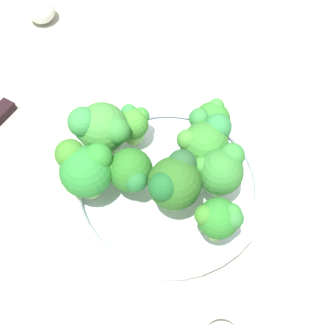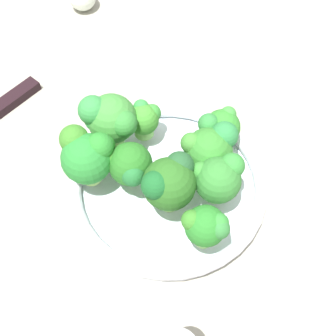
{
  "view_description": "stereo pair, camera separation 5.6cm",
  "coord_description": "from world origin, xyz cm",
  "px_view_note": "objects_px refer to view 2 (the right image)",
  "views": [
    {
      "loc": [
        28.53,
        -11.18,
        53.27
      ],
      "look_at": [
        2.86,
        3.66,
        6.05
      ],
      "focal_mm": 47.48,
      "sensor_mm": 36.0,
      "label": 1
    },
    {
      "loc": [
        30.85,
        -6.12,
        53.27
      ],
      "look_at": [
        2.86,
        3.66,
        6.05
      ],
      "focal_mm": 47.48,
      "sensor_mm": 36.0,
      "label": 2
    }
  ],
  "objects_px": {
    "broccoli_floret_2": "(209,149)",
    "broccoli_floret_5": "(130,165)",
    "broccoli_floret_0": "(168,183)",
    "broccoli_floret_1": "(206,226)",
    "bowl": "(168,186)",
    "broccoli_floret_4": "(218,178)",
    "broccoli_floret_7": "(144,119)",
    "broccoli_floret_8": "(88,155)",
    "broccoli_floret_6": "(221,127)",
    "broccoli_floret_3": "(109,119)"
  },
  "relations": [
    {
      "from": "broccoli_floret_8",
      "to": "broccoli_floret_7",
      "type": "bearing_deg",
      "value": 117.18
    },
    {
      "from": "bowl",
      "to": "broccoli_floret_2",
      "type": "distance_m",
      "value": 0.08
    },
    {
      "from": "broccoli_floret_7",
      "to": "broccoli_floret_8",
      "type": "relative_size",
      "value": 0.66
    },
    {
      "from": "broccoli_floret_3",
      "to": "broccoli_floret_5",
      "type": "distance_m",
      "value": 0.07
    },
    {
      "from": "broccoli_floret_2",
      "to": "broccoli_floret_4",
      "type": "bearing_deg",
      "value": -8.98
    },
    {
      "from": "broccoli_floret_1",
      "to": "broccoli_floret_6",
      "type": "distance_m",
      "value": 0.15
    },
    {
      "from": "broccoli_floret_3",
      "to": "broccoli_floret_6",
      "type": "bearing_deg",
      "value": 69.61
    },
    {
      "from": "broccoli_floret_7",
      "to": "broccoli_floret_6",
      "type": "bearing_deg",
      "value": 60.74
    },
    {
      "from": "broccoli_floret_3",
      "to": "broccoli_floret_4",
      "type": "xyz_separation_m",
      "value": [
        0.13,
        0.1,
        -0.01
      ]
    },
    {
      "from": "broccoli_floret_4",
      "to": "broccoli_floret_7",
      "type": "height_order",
      "value": "broccoli_floret_4"
    },
    {
      "from": "broccoli_floret_3",
      "to": "broccoli_floret_4",
      "type": "bearing_deg",
      "value": 38.24
    },
    {
      "from": "broccoli_floret_0",
      "to": "broccoli_floret_5",
      "type": "distance_m",
      "value": 0.06
    },
    {
      "from": "broccoli_floret_2",
      "to": "broccoli_floret_7",
      "type": "height_order",
      "value": "broccoli_floret_2"
    },
    {
      "from": "broccoli_floret_6",
      "to": "broccoli_floret_7",
      "type": "relative_size",
      "value": 1.17
    },
    {
      "from": "broccoli_floret_0",
      "to": "broccoli_floret_6",
      "type": "xyz_separation_m",
      "value": [
        -0.07,
        0.1,
        -0.01
      ]
    },
    {
      "from": "broccoli_floret_6",
      "to": "broccoli_floret_0",
      "type": "bearing_deg",
      "value": -55.28
    },
    {
      "from": "broccoli_floret_4",
      "to": "broccoli_floret_6",
      "type": "xyz_separation_m",
      "value": [
        -0.08,
        0.04,
        -0.01
      ]
    },
    {
      "from": "broccoli_floret_6",
      "to": "broccoli_floret_7",
      "type": "bearing_deg",
      "value": -119.26
    },
    {
      "from": "broccoli_floret_1",
      "to": "broccoli_floret_4",
      "type": "bearing_deg",
      "value": 145.21
    },
    {
      "from": "bowl",
      "to": "broccoli_floret_7",
      "type": "xyz_separation_m",
      "value": [
        -0.09,
        -0.0,
        0.04
      ]
    },
    {
      "from": "broccoli_floret_4",
      "to": "broccoli_floret_5",
      "type": "xyz_separation_m",
      "value": [
        -0.06,
        -0.09,
        -0.01
      ]
    },
    {
      "from": "bowl",
      "to": "broccoli_floret_3",
      "type": "relative_size",
      "value": 3.2
    },
    {
      "from": "broccoli_floret_2",
      "to": "broccoli_floret_8",
      "type": "height_order",
      "value": "broccoli_floret_8"
    },
    {
      "from": "broccoli_floret_7",
      "to": "broccoli_floret_8",
      "type": "xyz_separation_m",
      "value": [
        0.04,
        -0.09,
        0.02
      ]
    },
    {
      "from": "broccoli_floret_0",
      "to": "broccoli_floret_1",
      "type": "bearing_deg",
      "value": 20.57
    },
    {
      "from": "broccoli_floret_1",
      "to": "broccoli_floret_2",
      "type": "height_order",
      "value": "broccoli_floret_2"
    },
    {
      "from": "broccoli_floret_0",
      "to": "broccoli_floret_3",
      "type": "height_order",
      "value": "broccoli_floret_3"
    },
    {
      "from": "broccoli_floret_0",
      "to": "broccoli_floret_2",
      "type": "xyz_separation_m",
      "value": [
        -0.04,
        0.07,
        -0.01
      ]
    },
    {
      "from": "broccoli_floret_0",
      "to": "broccoli_floret_1",
      "type": "height_order",
      "value": "broccoli_floret_0"
    },
    {
      "from": "broccoli_floret_2",
      "to": "broccoli_floret_3",
      "type": "bearing_deg",
      "value": -127.33
    },
    {
      "from": "broccoli_floret_2",
      "to": "broccoli_floret_5",
      "type": "relative_size",
      "value": 1.14
    },
    {
      "from": "broccoli_floret_0",
      "to": "broccoli_floret_7",
      "type": "relative_size",
      "value": 1.55
    },
    {
      "from": "broccoli_floret_2",
      "to": "broccoli_floret_4",
      "type": "distance_m",
      "value": 0.05
    },
    {
      "from": "bowl",
      "to": "broccoli_floret_4",
      "type": "bearing_deg",
      "value": 49.71
    },
    {
      "from": "broccoli_floret_1",
      "to": "broccoli_floret_2",
      "type": "distance_m",
      "value": 0.11
    },
    {
      "from": "bowl",
      "to": "broccoli_floret_2",
      "type": "xyz_separation_m",
      "value": [
        -0.0,
        0.06,
        0.05
      ]
    },
    {
      "from": "broccoli_floret_2",
      "to": "broccoli_floret_7",
      "type": "relative_size",
      "value": 1.42
    },
    {
      "from": "broccoli_floret_1",
      "to": "broccoli_floret_7",
      "type": "height_order",
      "value": "broccoli_floret_1"
    },
    {
      "from": "broccoli_floret_4",
      "to": "broccoli_floret_0",
      "type": "bearing_deg",
      "value": -99.39
    },
    {
      "from": "bowl",
      "to": "broccoli_floret_6",
      "type": "distance_m",
      "value": 0.11
    },
    {
      "from": "broccoli_floret_3",
      "to": "broccoli_floret_4",
      "type": "distance_m",
      "value": 0.16
    },
    {
      "from": "broccoli_floret_0",
      "to": "broccoli_floret_4",
      "type": "distance_m",
      "value": 0.06
    },
    {
      "from": "broccoli_floret_2",
      "to": "broccoli_floret_5",
      "type": "bearing_deg",
      "value": -96.48
    },
    {
      "from": "broccoli_floret_6",
      "to": "broccoli_floret_8",
      "type": "bearing_deg",
      "value": -91.85
    },
    {
      "from": "broccoli_floret_1",
      "to": "broccoli_floret_4",
      "type": "relative_size",
      "value": 0.92
    },
    {
      "from": "broccoli_floret_0",
      "to": "broccoli_floret_7",
      "type": "distance_m",
      "value": 0.12
    },
    {
      "from": "broccoli_floret_1",
      "to": "broccoli_floret_5",
      "type": "xyz_separation_m",
      "value": [
        -0.11,
        -0.06,
        -0.0
      ]
    },
    {
      "from": "broccoli_floret_1",
      "to": "bowl",
      "type": "bearing_deg",
      "value": -172.31
    },
    {
      "from": "broccoli_floret_2",
      "to": "broccoli_floret_3",
      "type": "xyz_separation_m",
      "value": [
        -0.08,
        -0.11,
        0.01
      ]
    },
    {
      "from": "broccoli_floret_3",
      "to": "broccoli_floret_8",
      "type": "bearing_deg",
      "value": -41.82
    }
  ]
}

